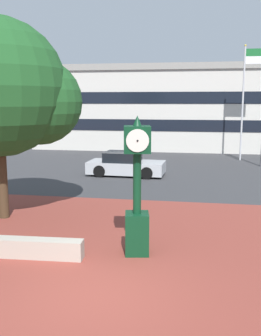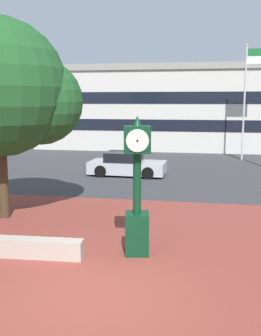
{
  "view_description": "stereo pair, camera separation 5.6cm",
  "coord_description": "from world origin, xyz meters",
  "px_view_note": "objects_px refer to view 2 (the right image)",
  "views": [
    {
      "loc": [
        2.15,
        -7.48,
        4.04
      ],
      "look_at": [
        0.46,
        2.34,
        2.31
      ],
      "focal_mm": 41.74,
      "sensor_mm": 36.0,
      "label": 1
    },
    {
      "loc": [
        2.21,
        -7.47,
        4.04
      ],
      "look_at": [
        0.46,
        2.34,
        2.31
      ],
      "focal_mm": 41.74,
      "sensor_mm": 36.0,
      "label": 2
    }
  ],
  "objects_px": {
    "civic_building": "(177,107)",
    "street_clock": "(137,191)",
    "car_street_mid": "(127,165)",
    "plaza_tree": "(7,91)",
    "flagpole_primary": "(248,92)"
  },
  "relations": [
    {
      "from": "plaza_tree",
      "to": "flagpole_primary",
      "type": "height_order",
      "value": "flagpole_primary"
    },
    {
      "from": "street_clock",
      "to": "car_street_mid",
      "type": "bearing_deg",
      "value": 92.06
    },
    {
      "from": "street_clock",
      "to": "civic_building",
      "type": "distance_m",
      "value": 28.34
    },
    {
      "from": "plaza_tree",
      "to": "car_street_mid",
      "type": "bearing_deg",
      "value": 73.26
    },
    {
      "from": "plaza_tree",
      "to": "flagpole_primary",
      "type": "relative_size",
      "value": 0.88
    },
    {
      "from": "plaza_tree",
      "to": "car_street_mid",
      "type": "distance_m",
      "value": 9.48
    },
    {
      "from": "flagpole_primary",
      "to": "civic_building",
      "type": "relative_size",
      "value": 0.33
    },
    {
      "from": "car_street_mid",
      "to": "civic_building",
      "type": "bearing_deg",
      "value": 176.71
    },
    {
      "from": "civic_building",
      "to": "plaza_tree",
      "type": "bearing_deg",
      "value": -99.24
    },
    {
      "from": "civic_building",
      "to": "street_clock",
      "type": "bearing_deg",
      "value": -88.69
    },
    {
      "from": "plaza_tree",
      "to": "civic_building",
      "type": "xyz_separation_m",
      "value": [
        4.18,
        25.69,
        -0.9
      ]
    },
    {
      "from": "street_clock",
      "to": "plaza_tree",
      "type": "bearing_deg",
      "value": 141.86
    },
    {
      "from": "plaza_tree",
      "to": "civic_building",
      "type": "bearing_deg",
      "value": 80.76
    },
    {
      "from": "car_street_mid",
      "to": "civic_building",
      "type": "height_order",
      "value": "civic_building"
    },
    {
      "from": "street_clock",
      "to": "car_street_mid",
      "type": "distance_m",
      "value": 11.21
    }
  ]
}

